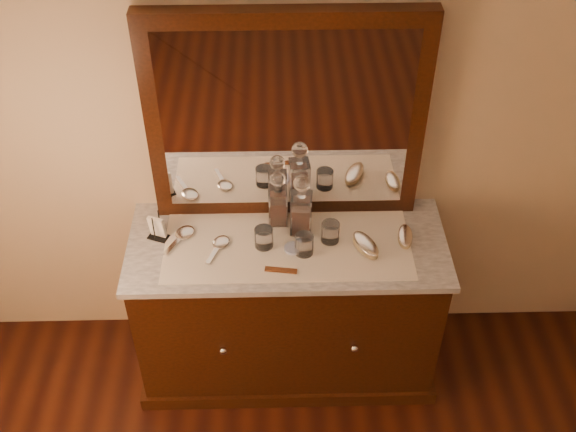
{
  "coord_description": "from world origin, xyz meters",
  "views": [
    {
      "loc": [
        -0.05,
        -0.29,
        2.98
      ],
      "look_at": [
        0.0,
        1.85,
        1.1
      ],
      "focal_mm": 42.98,
      "sensor_mm": 36.0,
      "label": 1
    }
  ],
  "objects_px": {
    "napkin_rack": "(157,228)",
    "decanter_left": "(278,203)",
    "pin_dish": "(293,248)",
    "brush_far": "(405,237)",
    "hand_mirror_outer": "(183,235)",
    "mirror_frame": "(286,119)",
    "comb": "(281,270)",
    "dresser_cabinet": "(288,308)",
    "brush_near": "(366,245)",
    "decanter_right": "(301,210)",
    "hand_mirror_inner": "(220,245)"
  },
  "relations": [
    {
      "from": "mirror_frame",
      "to": "hand_mirror_outer",
      "type": "relative_size",
      "value": 5.71
    },
    {
      "from": "brush_near",
      "to": "pin_dish",
      "type": "bearing_deg",
      "value": 178.72
    },
    {
      "from": "napkin_rack",
      "to": "hand_mirror_outer",
      "type": "relative_size",
      "value": 0.66
    },
    {
      "from": "pin_dish",
      "to": "hand_mirror_inner",
      "type": "bearing_deg",
      "value": 174.63
    },
    {
      "from": "dresser_cabinet",
      "to": "pin_dish",
      "type": "xyz_separation_m",
      "value": [
        0.02,
        -0.04,
        0.45
      ]
    },
    {
      "from": "dresser_cabinet",
      "to": "comb",
      "type": "distance_m",
      "value": 0.48
    },
    {
      "from": "napkin_rack",
      "to": "brush_far",
      "type": "bearing_deg",
      "value": -2.5
    },
    {
      "from": "brush_far",
      "to": "hand_mirror_outer",
      "type": "height_order",
      "value": "brush_far"
    },
    {
      "from": "decanter_left",
      "to": "hand_mirror_outer",
      "type": "relative_size",
      "value": 1.35
    },
    {
      "from": "dresser_cabinet",
      "to": "brush_far",
      "type": "height_order",
      "value": "brush_far"
    },
    {
      "from": "mirror_frame",
      "to": "brush_near",
      "type": "height_order",
      "value": "mirror_frame"
    },
    {
      "from": "brush_far",
      "to": "hand_mirror_outer",
      "type": "distance_m",
      "value": 1.0
    },
    {
      "from": "dresser_cabinet",
      "to": "decanter_left",
      "type": "distance_m",
      "value": 0.57
    },
    {
      "from": "dresser_cabinet",
      "to": "hand_mirror_outer",
      "type": "relative_size",
      "value": 6.66
    },
    {
      "from": "napkin_rack",
      "to": "brush_far",
      "type": "xyz_separation_m",
      "value": [
        1.11,
        -0.05,
        -0.03
      ]
    },
    {
      "from": "decanter_left",
      "to": "brush_near",
      "type": "distance_m",
      "value": 0.44
    },
    {
      "from": "decanter_right",
      "to": "brush_near",
      "type": "relative_size",
      "value": 1.62
    },
    {
      "from": "mirror_frame",
      "to": "comb",
      "type": "relative_size",
      "value": 8.58
    },
    {
      "from": "pin_dish",
      "to": "decanter_right",
      "type": "xyz_separation_m",
      "value": [
        0.04,
        0.13,
        0.11
      ]
    },
    {
      "from": "mirror_frame",
      "to": "hand_mirror_inner",
      "type": "distance_m",
      "value": 0.63
    },
    {
      "from": "napkin_rack",
      "to": "pin_dish",
      "type": "bearing_deg",
      "value": -9.11
    },
    {
      "from": "decanter_left",
      "to": "brush_near",
      "type": "bearing_deg",
      "value": -27.22
    },
    {
      "from": "pin_dish",
      "to": "hand_mirror_outer",
      "type": "height_order",
      "value": "hand_mirror_outer"
    },
    {
      "from": "comb",
      "to": "hand_mirror_inner",
      "type": "height_order",
      "value": "hand_mirror_inner"
    },
    {
      "from": "hand_mirror_outer",
      "to": "decanter_left",
      "type": "bearing_deg",
      "value": 12.23
    },
    {
      "from": "brush_near",
      "to": "hand_mirror_outer",
      "type": "relative_size",
      "value": 0.92
    },
    {
      "from": "decanter_right",
      "to": "hand_mirror_inner",
      "type": "xyz_separation_m",
      "value": [
        -0.37,
        -0.1,
        -0.11
      ]
    },
    {
      "from": "dresser_cabinet",
      "to": "napkin_rack",
      "type": "distance_m",
      "value": 0.77
    },
    {
      "from": "dresser_cabinet",
      "to": "napkin_rack",
      "type": "bearing_deg",
      "value": 174.88
    },
    {
      "from": "mirror_frame",
      "to": "brush_far",
      "type": "height_order",
      "value": "mirror_frame"
    },
    {
      "from": "pin_dish",
      "to": "brush_near",
      "type": "distance_m",
      "value": 0.32
    },
    {
      "from": "brush_far",
      "to": "dresser_cabinet",
      "type": "bearing_deg",
      "value": -179.6
    },
    {
      "from": "mirror_frame",
      "to": "comb",
      "type": "xyz_separation_m",
      "value": [
        -0.03,
        -0.42,
        -0.49
      ]
    },
    {
      "from": "decanter_right",
      "to": "mirror_frame",
      "type": "bearing_deg",
      "value": 111.51
    },
    {
      "from": "napkin_rack",
      "to": "decanter_left",
      "type": "relative_size",
      "value": 0.49
    },
    {
      "from": "napkin_rack",
      "to": "decanter_right",
      "type": "relative_size",
      "value": 0.44
    },
    {
      "from": "mirror_frame",
      "to": "comb",
      "type": "height_order",
      "value": "mirror_frame"
    },
    {
      "from": "decanter_left",
      "to": "hand_mirror_inner",
      "type": "distance_m",
      "value": 0.32
    },
    {
      "from": "mirror_frame",
      "to": "pin_dish",
      "type": "distance_m",
      "value": 0.57
    },
    {
      "from": "mirror_frame",
      "to": "brush_far",
      "type": "bearing_deg",
      "value": -24.51
    },
    {
      "from": "dresser_cabinet",
      "to": "hand_mirror_outer",
      "type": "xyz_separation_m",
      "value": [
        -0.47,
        0.05,
        0.45
      ]
    },
    {
      "from": "mirror_frame",
      "to": "napkin_rack",
      "type": "distance_m",
      "value": 0.76
    },
    {
      "from": "hand_mirror_outer",
      "to": "decanter_right",
      "type": "bearing_deg",
      "value": 3.31
    },
    {
      "from": "dresser_cabinet",
      "to": "decanter_left",
      "type": "height_order",
      "value": "decanter_left"
    },
    {
      "from": "pin_dish",
      "to": "brush_far",
      "type": "bearing_deg",
      "value": 5.5
    },
    {
      "from": "dresser_cabinet",
      "to": "decanter_right",
      "type": "distance_m",
      "value": 0.57
    },
    {
      "from": "comb",
      "to": "decanter_left",
      "type": "height_order",
      "value": "decanter_left"
    },
    {
      "from": "comb",
      "to": "brush_near",
      "type": "relative_size",
      "value": 0.73
    },
    {
      "from": "dresser_cabinet",
      "to": "brush_near",
      "type": "bearing_deg",
      "value": -8.6
    },
    {
      "from": "decanter_right",
      "to": "brush_far",
      "type": "distance_m",
      "value": 0.48
    }
  ]
}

